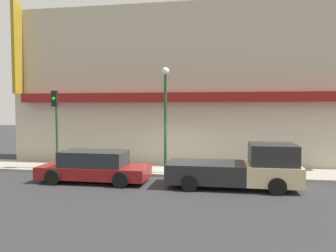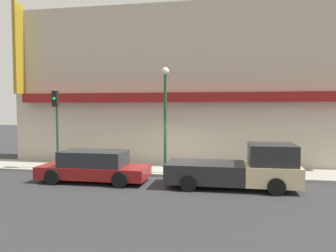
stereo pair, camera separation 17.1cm
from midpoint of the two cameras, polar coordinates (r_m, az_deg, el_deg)
ground_plane at (r=15.33m, az=1.15°, el=-8.95°), size 80.00×80.00×0.00m
sidewalk at (r=16.67m, az=1.92°, el=-7.75°), size 36.00×2.79×0.12m
building at (r=19.25m, az=3.15°, el=6.84°), size 19.80×3.80×9.26m
pickup_truck at (r=13.60m, az=12.89°, el=-7.25°), size 5.24×2.16×1.80m
parked_car at (r=14.73m, az=-12.44°, el=-6.90°), size 4.76×1.98×1.36m
fire_hydrant at (r=15.77m, az=2.16°, el=-6.80°), size 0.21×0.21×0.73m
street_lamp at (r=15.47m, az=-0.16°, el=3.44°), size 0.36×0.36×5.00m
traffic_light at (r=17.56m, az=-18.61°, el=1.74°), size 0.28×0.42×3.96m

